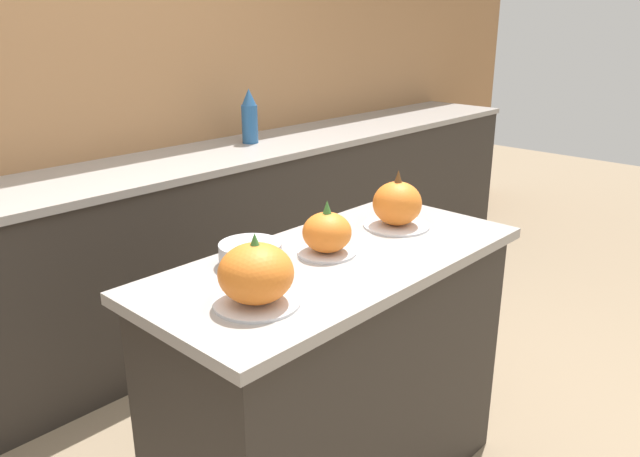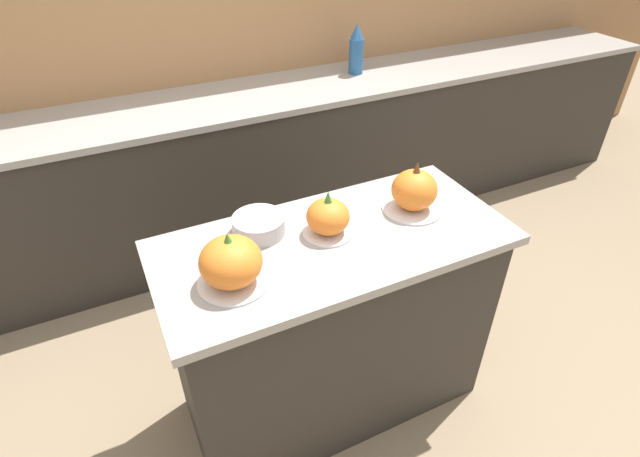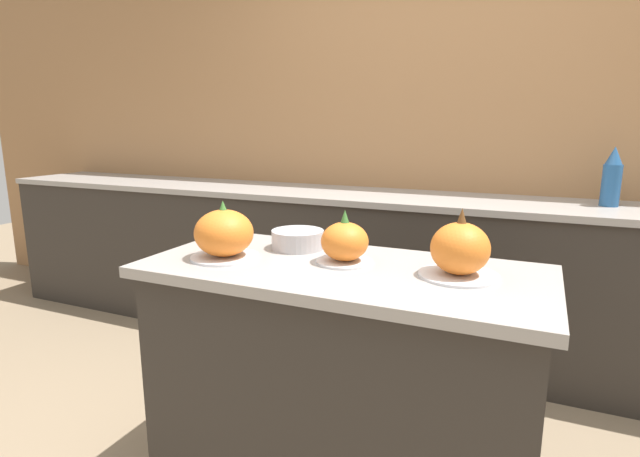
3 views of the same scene
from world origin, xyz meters
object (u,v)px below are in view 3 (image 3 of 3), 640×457
Objects in this scene: pumpkin_cake_right at (460,251)px; bottle_tall at (612,178)px; mixing_bowl at (298,239)px; pumpkin_cake_left at (224,234)px; pumpkin_cake_center at (345,243)px.

pumpkin_cake_right is 0.79× the size of bottle_tall.
pumpkin_cake_right is 0.59m from mixing_bowl.
mixing_bowl is (-0.58, 0.11, -0.04)m from pumpkin_cake_right.
pumpkin_cake_right reaches higher than mixing_bowl.
pumpkin_cake_center is (0.38, 0.11, -0.01)m from pumpkin_cake_left.
pumpkin_cake_center is at bearing 15.72° from pumpkin_cake_left.
mixing_bowl is at bearing 52.56° from pumpkin_cake_left.
pumpkin_cake_center is at bearing 179.72° from pumpkin_cake_right.
bottle_tall is (0.52, 1.37, 0.10)m from pumpkin_cake_right.
mixing_bowl is at bearing 154.22° from pumpkin_cake_center.
pumpkin_cake_left is 0.40m from pumpkin_cake_center.
mixing_bowl is at bearing 169.42° from pumpkin_cake_right.
pumpkin_cake_right is at bearing -110.63° from bottle_tall.
pumpkin_cake_right is at bearing -10.58° from mixing_bowl.
bottle_tall reaches higher than pumpkin_cake_left.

